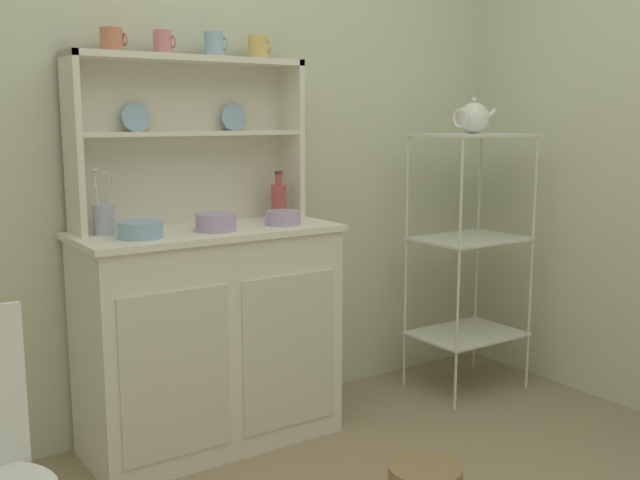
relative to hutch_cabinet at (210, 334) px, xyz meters
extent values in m
cube|color=beige|center=(0.08, 0.26, 0.81)|extent=(3.84, 0.05, 2.50)
cube|color=silver|center=(0.00, 0.00, -0.01)|extent=(0.97, 0.42, 0.86)
cube|color=beige|center=(-0.23, -0.21, -0.05)|extent=(0.41, 0.01, 0.60)
cube|color=beige|center=(0.23, -0.21, -0.05)|extent=(0.41, 0.01, 0.60)
cube|color=white|center=(0.00, 0.00, 0.41)|extent=(1.00, 0.45, 0.02)
cube|color=silver|center=(0.00, 0.20, 0.74)|extent=(0.93, 0.02, 0.65)
cube|color=silver|center=(-0.45, 0.12, 0.74)|extent=(0.02, 0.18, 0.65)
cube|color=silver|center=(0.45, 0.12, 0.74)|extent=(0.02, 0.18, 0.65)
cube|color=silver|center=(0.00, 0.12, 0.77)|extent=(0.89, 0.16, 0.02)
cube|color=silver|center=(0.00, 0.12, 1.05)|extent=(0.93, 0.18, 0.02)
cylinder|color=#8EB2D1|center=(-0.21, 0.16, 0.83)|extent=(0.11, 0.03, 0.11)
cylinder|color=#8EB2D1|center=(0.21, 0.16, 0.83)|extent=(0.11, 0.03, 0.11)
cylinder|color=silver|center=(1.03, -0.31, 0.16)|extent=(0.01, 0.01, 1.20)
cylinder|color=silver|center=(1.50, -0.31, 0.16)|extent=(0.01, 0.01, 1.20)
cylinder|color=silver|center=(1.03, 0.04, 0.16)|extent=(0.01, 0.01, 1.20)
cylinder|color=silver|center=(1.50, 0.04, 0.16)|extent=(0.01, 0.01, 1.20)
cube|color=silver|center=(1.27, -0.13, 0.76)|extent=(0.49, 0.36, 0.01)
cube|color=silver|center=(1.27, -0.13, 0.28)|extent=(0.49, 0.36, 0.01)
cube|color=silver|center=(1.27, -0.13, -0.18)|extent=(0.49, 0.36, 0.01)
cylinder|color=#C67556|center=(-0.30, 0.12, 1.11)|extent=(0.08, 0.08, 0.08)
torus|color=#C67556|center=(-0.25, 0.12, 1.11)|extent=(0.01, 0.05, 0.05)
cylinder|color=#D17A84|center=(-0.11, 0.12, 1.11)|extent=(0.07, 0.07, 0.09)
torus|color=#D17A84|center=(-0.06, 0.12, 1.11)|extent=(0.01, 0.05, 0.05)
cylinder|color=#8EB2D1|center=(0.11, 0.12, 1.11)|extent=(0.07, 0.07, 0.09)
torus|color=#8EB2D1|center=(0.15, 0.12, 1.12)|extent=(0.01, 0.05, 0.05)
cylinder|color=#DBB760|center=(0.30, 0.12, 1.11)|extent=(0.08, 0.08, 0.09)
torus|color=#DBB760|center=(0.35, 0.12, 1.12)|extent=(0.01, 0.05, 0.05)
cylinder|color=#8EB2D1|center=(-0.29, -0.07, 0.45)|extent=(0.16, 0.16, 0.06)
cylinder|color=#B79ECC|center=(0.00, -0.07, 0.45)|extent=(0.15, 0.15, 0.06)
cylinder|color=#B79ECC|center=(0.29, -0.07, 0.45)|extent=(0.14, 0.14, 0.05)
cylinder|color=#B74C47|center=(0.37, 0.09, 0.49)|extent=(0.06, 0.06, 0.14)
cylinder|color=#B74C47|center=(0.37, 0.09, 0.58)|extent=(0.03, 0.03, 0.04)
cylinder|color=#4C382D|center=(0.37, 0.09, 0.61)|extent=(0.03, 0.03, 0.01)
cylinder|color=#B2B7C6|center=(-0.37, 0.08, 0.47)|extent=(0.08, 0.08, 0.11)
cylinder|color=silver|center=(-0.35, 0.09, 0.55)|extent=(0.02, 0.02, 0.17)
ellipsoid|color=silver|center=(-0.35, 0.09, 0.64)|extent=(0.02, 0.01, 0.01)
cylinder|color=silver|center=(-0.39, 0.07, 0.55)|extent=(0.01, 0.03, 0.18)
ellipsoid|color=silver|center=(-0.39, 0.07, 0.65)|extent=(0.02, 0.01, 0.01)
sphere|color=white|center=(1.27, -0.13, 0.83)|extent=(0.14, 0.14, 0.14)
sphere|color=silver|center=(1.27, -0.13, 0.91)|extent=(0.02, 0.02, 0.02)
cylinder|color=white|center=(1.37, -0.13, 0.84)|extent=(0.09, 0.02, 0.07)
torus|color=white|center=(1.19, -0.13, 0.83)|extent=(0.01, 0.09, 0.09)
camera|label=1|loc=(-1.21, -2.54, 0.84)|focal=41.51mm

